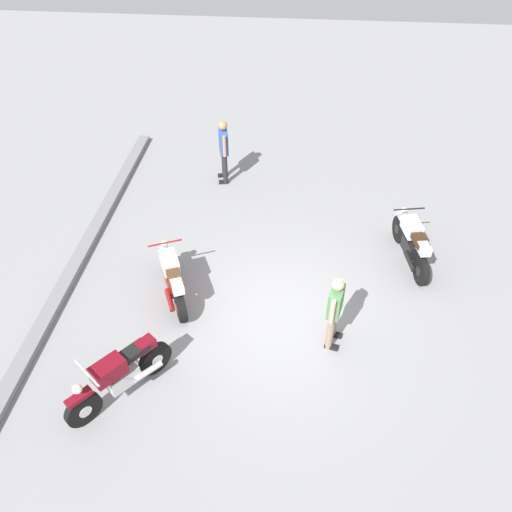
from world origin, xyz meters
name	(u,v)px	position (x,y,z in m)	size (l,w,h in m)	color
ground_plane	(278,317)	(0.00, 0.00, 0.00)	(40.00, 40.00, 0.00)	gray
curb_edge	(57,299)	(0.00, 4.60, 0.07)	(14.00, 0.30, 0.15)	gray
motorcycle_silver_cruiser	(412,242)	(2.02, -2.81, 0.52)	(2.07, 0.71, 1.09)	black
motorcycle_cream_vintage	(173,279)	(0.40, 2.20, 0.49)	(1.84, 1.00, 1.07)	black
motorcycle_maroon_cruiser	(120,375)	(-2.04, 2.56, 0.52)	(1.70, 1.41, 1.09)	black
person_in_green_shirt	(335,308)	(-0.52, -1.03, 0.92)	(0.63, 0.40, 1.62)	gray
person_in_blue_shirt	(224,147)	(4.97, 1.79, 1.01)	(0.67, 0.40, 1.75)	#262628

